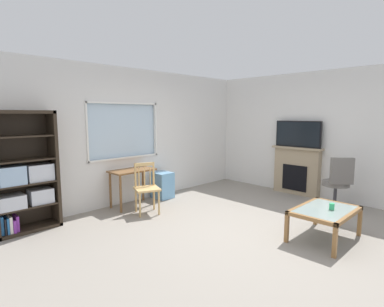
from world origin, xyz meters
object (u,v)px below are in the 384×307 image
office_chair (338,181)px  sippy_cup (332,207)px  plastic_drawer_unit (162,185)px  coffee_table (325,213)px  wooden_chair (146,188)px  fireplace (297,170)px  desk_under_window (132,176)px  bookshelf (23,179)px  tv (298,134)px

office_chair → sippy_cup: bearing=-163.3°
plastic_drawer_unit → office_chair: size_ratio=0.55×
coffee_table → wooden_chair: bearing=112.4°
fireplace → sippy_cup: size_ratio=12.29×
desk_under_window → plastic_drawer_unit: bearing=3.7°
plastic_drawer_unit → fireplace: bearing=-38.6°
desk_under_window → office_chair: size_ratio=0.84×
office_chair → bookshelf: bearing=146.1°
plastic_drawer_unit → sippy_cup: bearing=-84.5°
wooden_chair → coffee_table: 2.94m
fireplace → office_chair: 1.18m
bookshelf → wooden_chair: bearing=-19.2°
desk_under_window → fireplace: bearing=-30.2°
office_chair → wooden_chair: bearing=138.2°
fireplace → sippy_cup: (-2.00, -1.50, -0.04)m
bookshelf → tv: 5.32m
office_chair → coffee_table: (-1.51, -0.37, -0.17)m
plastic_drawer_unit → tv: tv is taller
bookshelf → wooden_chair: bookshelf is taller
wooden_chair → plastic_drawer_unit: bearing=34.5°
plastic_drawer_unit → coffee_table: 3.30m
desk_under_window → sippy_cup: 3.49m
sippy_cup → coffee_table: bearing=109.8°
wooden_chair → office_chair: 3.53m
desk_under_window → wooden_chair: (-0.04, -0.52, -0.13)m
wooden_chair → office_chair: size_ratio=0.90×
wooden_chair → office_chair: office_chair is taller
tv → office_chair: 1.41m
bookshelf → office_chair: bearing=-33.9°
plastic_drawer_unit → sippy_cup: (0.32, -3.36, 0.21)m
desk_under_window → plastic_drawer_unit: desk_under_window is taller
desk_under_window → fireplace: fireplace is taller
fireplace → bookshelf: bearing=158.8°
bookshelf → fireplace: bearing=-21.2°
wooden_chair → tv: (3.13, -1.29, 0.88)m
fireplace → office_chair: (-0.52, -1.06, 0.02)m
bookshelf → wooden_chair: 1.94m
plastic_drawer_unit → fireplace: 2.99m
wooden_chair → sippy_cup: bearing=-67.7°
fireplace → office_chair: bearing=-116.0°
fireplace → coffee_table: fireplace is taller
fireplace → sippy_cup: 2.50m
bookshelf → coffee_table: bearing=-48.9°
wooden_chair → fireplace: size_ratio=0.81×
desk_under_window → wooden_chair: wooden_chair is taller
tv → office_chair: tv is taller
bookshelf → sippy_cup: size_ratio=20.34×
bookshelf → fireplace: size_ratio=1.66×
plastic_drawer_unit → coffee_table: (0.30, -3.28, 0.11)m
coffee_table → sippy_cup: size_ratio=11.27×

